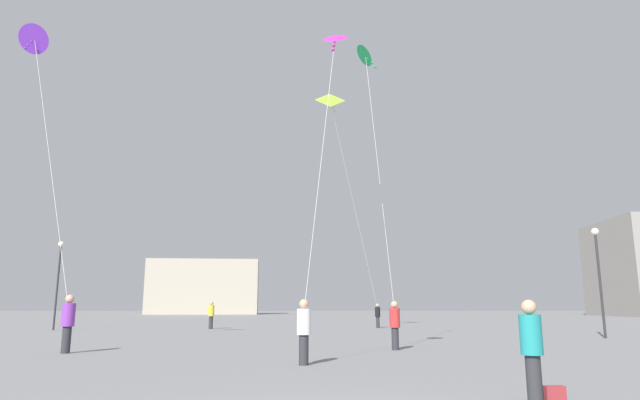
% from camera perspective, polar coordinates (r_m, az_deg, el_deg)
% --- Properties ---
extents(person_in_teal, '(0.34, 0.34, 1.58)m').
position_cam_1_polar(person_in_teal, '(9.41, 21.55, -14.17)').
color(person_in_teal, '#2D2D33').
rests_on(person_in_teal, ground_plane).
extents(person_in_white, '(0.36, 0.36, 1.65)m').
position_cam_1_polar(person_in_white, '(14.16, -1.73, -13.49)').
color(person_in_white, '#2D2D33').
rests_on(person_in_white, ground_plane).
extents(person_in_black, '(0.35, 0.35, 1.62)m').
position_cam_1_polar(person_in_black, '(37.39, 6.14, -12.00)').
color(person_in_black, '#2D2D33').
rests_on(person_in_black, ground_plane).
extents(person_in_red, '(0.36, 0.36, 1.64)m').
position_cam_1_polar(person_in_red, '(19.04, 7.95, -12.81)').
color(person_in_red, '#2D2D33').
rests_on(person_in_red, ground_plane).
extents(person_in_purple, '(0.40, 0.40, 1.83)m').
position_cam_1_polar(person_in_purple, '(19.34, -25.19, -11.54)').
color(person_in_purple, '#2D2D33').
rests_on(person_in_purple, ground_plane).
extents(person_in_yellow, '(0.39, 0.39, 1.78)m').
position_cam_1_polar(person_in_yellow, '(36.27, -11.49, -11.74)').
color(person_in_yellow, '#2D2D33').
rests_on(person_in_yellow, ground_plane).
extents(kite_violet_diamond, '(4.32, 3.35, 11.59)m').
position_cam_1_polar(kite_violet_diamond, '(25.92, -28.05, 14.75)').
color(kite_violet_diamond, purple).
extents(kite_emerald_diamond, '(1.12, 1.76, 10.52)m').
position_cam_1_polar(kite_emerald_diamond, '(22.39, 4.89, 14.83)').
color(kite_emerald_diamond, green).
extents(kite_magenta_diamond, '(1.34, 1.09, 8.40)m').
position_cam_1_polar(kite_magenta_diamond, '(16.74, 1.58, 16.51)').
color(kite_magenta_diamond, '#D12899').
extents(kite_lime_delta, '(4.08, 4.58, 13.70)m').
position_cam_1_polar(kite_lime_delta, '(35.35, 1.20, 10.07)').
color(kite_lime_delta, '#8CD12D').
extents(building_left_hall, '(19.43, 9.82, 9.35)m').
position_cam_1_polar(building_left_hall, '(97.89, -12.20, -9.03)').
color(building_left_hall, '#B2A893').
rests_on(building_left_hall, ground_plane).
extents(lamppost_east, '(0.36, 0.36, 5.49)m').
position_cam_1_polar(lamppost_east, '(37.76, -26.00, -6.77)').
color(lamppost_east, '#2D2D30').
rests_on(lamppost_east, ground_plane).
extents(lamppost_west, '(0.36, 0.36, 5.15)m').
position_cam_1_polar(lamppost_west, '(28.84, 27.44, -6.02)').
color(lamppost_west, '#2D2D30').
rests_on(lamppost_west, ground_plane).
extents(handbag_beside_flyer, '(0.33, 0.16, 0.24)m').
position_cam_1_polar(handbag_beside_flyer, '(9.72, 23.66, -18.33)').
color(handbag_beside_flyer, maroon).
rests_on(handbag_beside_flyer, ground_plane).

